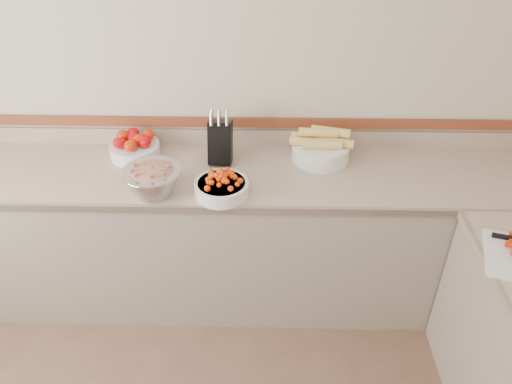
{
  "coord_description": "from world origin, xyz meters",
  "views": [
    {
      "loc": [
        0.39,
        -0.63,
        2.38
      ],
      "look_at": [
        0.35,
        1.35,
        1.0
      ],
      "focal_mm": 35.0,
      "sensor_mm": 36.0,
      "label": 1
    }
  ],
  "objects_px": {
    "tomato_bowl": "(135,147)",
    "corn_bowl": "(321,147)",
    "knife_block": "(220,141)",
    "cherry_tomato_bowl": "(221,186)",
    "rhubarb_bowl": "(153,179)"
  },
  "relations": [
    {
      "from": "tomato_bowl",
      "to": "corn_bowl",
      "type": "distance_m",
      "value": 1.06
    },
    {
      "from": "knife_block",
      "to": "tomato_bowl",
      "type": "bearing_deg",
      "value": 174.86
    },
    {
      "from": "cherry_tomato_bowl",
      "to": "corn_bowl",
      "type": "relative_size",
      "value": 0.77
    },
    {
      "from": "corn_bowl",
      "to": "knife_block",
      "type": "bearing_deg",
      "value": -176.3
    },
    {
      "from": "cherry_tomato_bowl",
      "to": "corn_bowl",
      "type": "distance_m",
      "value": 0.65
    },
    {
      "from": "knife_block",
      "to": "rhubarb_bowl",
      "type": "bearing_deg",
      "value": -134.0
    },
    {
      "from": "knife_block",
      "to": "cherry_tomato_bowl",
      "type": "distance_m",
      "value": 0.34
    },
    {
      "from": "knife_block",
      "to": "rhubarb_bowl",
      "type": "distance_m",
      "value": 0.46
    },
    {
      "from": "tomato_bowl",
      "to": "rhubarb_bowl",
      "type": "height_order",
      "value": "rhubarb_bowl"
    },
    {
      "from": "rhubarb_bowl",
      "to": "knife_block",
      "type": "bearing_deg",
      "value": 46.0
    },
    {
      "from": "cherry_tomato_bowl",
      "to": "knife_block",
      "type": "bearing_deg",
      "value": 95.04
    },
    {
      "from": "cherry_tomato_bowl",
      "to": "rhubarb_bowl",
      "type": "bearing_deg",
      "value": -179.98
    },
    {
      "from": "tomato_bowl",
      "to": "knife_block",
      "type": "bearing_deg",
      "value": -5.14
    },
    {
      "from": "tomato_bowl",
      "to": "rhubarb_bowl",
      "type": "distance_m",
      "value": 0.42
    },
    {
      "from": "cherry_tomato_bowl",
      "to": "corn_bowl",
      "type": "xyz_separation_m",
      "value": [
        0.54,
        0.37,
        0.02
      ]
    }
  ]
}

